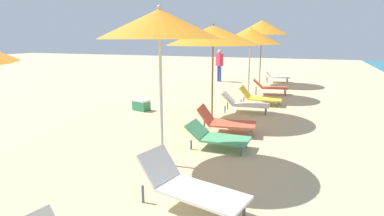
{
  "coord_description": "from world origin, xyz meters",
  "views": [
    {
      "loc": [
        1.95,
        2.94,
        2.2
      ],
      "look_at": [
        0.06,
        7.66,
        1.06
      ],
      "focal_mm": 29.1,
      "sensor_mm": 36.0,
      "label": 1
    }
  ],
  "objects": [
    {
      "name": "lounger_farthest_shoreside",
      "position": [
        0.05,
        19.42,
        0.3
      ],
      "size": [
        1.31,
        0.8,
        0.58
      ],
      "rotation": [
        0.0,
        0.0,
        0.19
      ],
      "color": "white",
      "rests_on": "ground"
    },
    {
      "name": "umbrella_fifth",
      "position": [
        -0.4,
        14.57,
        2.28
      ],
      "size": [
        2.22,
        2.22,
        2.63
      ],
      "color": "silver",
      "rests_on": "ground"
    },
    {
      "name": "lounger_fifth_shoreside",
      "position": [
        0.25,
        15.59,
        0.32
      ],
      "size": [
        1.46,
        0.86,
        0.61
      ],
      "rotation": [
        0.0,
        0.0,
        0.18
      ],
      "color": "#D8593F",
      "rests_on": "ground"
    },
    {
      "name": "lounger_fourth_shoreside",
      "position": [
        -0.01,
        12.14,
        0.28
      ],
      "size": [
        1.47,
        0.73,
        0.59
      ],
      "rotation": [
        0.0,
        0.0,
        0.1
      ],
      "color": "white",
      "rests_on": "ground"
    },
    {
      "name": "umbrella_farthest",
      "position": [
        -0.61,
        18.23,
        2.72
      ],
      "size": [
        2.48,
        2.48,
        3.11
      ],
      "color": "olive",
      "rests_on": "ground"
    },
    {
      "name": "umbrella_third",
      "position": [
        -0.48,
        7.58,
        2.42
      ],
      "size": [
        2.04,
        2.04,
        2.73
      ],
      "color": "silver",
      "rests_on": "ground"
    },
    {
      "name": "lounger_third_inland",
      "position": [
        0.52,
        6.39,
        0.33
      ],
      "size": [
        1.55,
        0.86,
        0.69
      ],
      "rotation": [
        0.0,
        0.0,
        -0.21
      ],
      "color": "white",
      "rests_on": "ground"
    },
    {
      "name": "person_walking_near",
      "position": [
        -2.77,
        18.58,
        1.01
      ],
      "size": [
        0.42,
        0.39,
        1.66
      ],
      "rotation": [
        0.0,
        0.0,
        4.07
      ],
      "color": "#334CB2",
      "rests_on": "ground"
    },
    {
      "name": "lounger_fifth_inland",
      "position": [
        0.21,
        13.42,
        0.26
      ],
      "size": [
        1.41,
        0.68,
        0.6
      ],
      "rotation": [
        0.0,
        0.0,
        0.03
      ],
      "color": "yellow",
      "rests_on": "ground"
    },
    {
      "name": "lounger_third_shoreside",
      "position": [
        0.17,
        8.75,
        0.25
      ],
      "size": [
        1.26,
        0.63,
        0.5
      ],
      "rotation": [
        0.0,
        0.0,
        0.01
      ],
      "color": "#4CA572",
      "rests_on": "ground"
    },
    {
      "name": "umbrella_fourth",
      "position": [
        -0.7,
        11.08,
        2.28
      ],
      "size": [
        2.54,
        2.54,
        2.6
      ],
      "color": "olive",
      "rests_on": "ground"
    },
    {
      "name": "cooler_box",
      "position": [
        -3.05,
        11.17,
        0.17
      ],
      "size": [
        0.57,
        0.44,
        0.35
      ],
      "color": "#338C59",
      "rests_on": "ground"
    },
    {
      "name": "lounger_fourth_inland",
      "position": [
        0.03,
        9.81,
        0.3
      ],
      "size": [
        1.42,
        0.85,
        0.64
      ],
      "rotation": [
        0.0,
        0.0,
        0.14
      ],
      "color": "#D8593F",
      "rests_on": "ground"
    }
  ]
}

